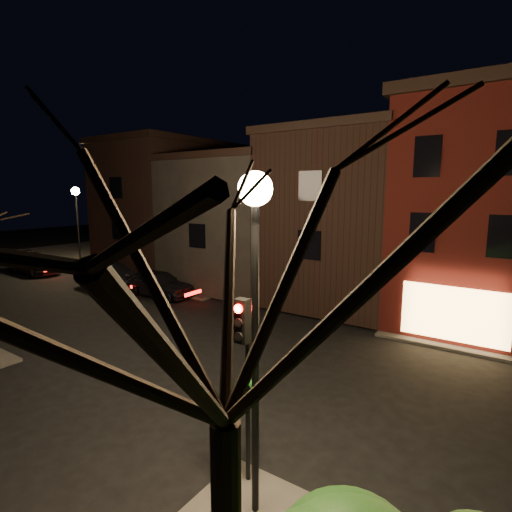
{
  "coord_description": "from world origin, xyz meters",
  "views": [
    {
      "loc": [
        10.1,
        -11.7,
        6.25
      ],
      "look_at": [
        -0.55,
        3.92,
        3.2
      ],
      "focal_mm": 28.0,
      "sensor_mm": 36.0,
      "label": 1
    }
  ],
  "objects_px": {
    "bare_tree_right": "(222,202)",
    "parked_car_a": "(159,283)",
    "traffic_signal": "(245,363)",
    "street_lamp_far": "(76,206)",
    "parked_car_b": "(110,276)",
    "street_lamp_near": "(255,253)",
    "parked_car_c": "(33,263)"
  },
  "relations": [
    {
      "from": "parked_car_b",
      "to": "parked_car_c",
      "type": "relative_size",
      "value": 0.92
    },
    {
      "from": "street_lamp_near",
      "to": "traffic_signal",
      "type": "distance_m",
      "value": 2.49
    },
    {
      "from": "street_lamp_near",
      "to": "bare_tree_right",
      "type": "relative_size",
      "value": 0.76
    },
    {
      "from": "traffic_signal",
      "to": "parked_car_b",
      "type": "height_order",
      "value": "traffic_signal"
    },
    {
      "from": "traffic_signal",
      "to": "bare_tree_right",
      "type": "height_order",
      "value": "bare_tree_right"
    },
    {
      "from": "street_lamp_near",
      "to": "parked_car_c",
      "type": "bearing_deg",
      "value": 160.6
    },
    {
      "from": "parked_car_a",
      "to": "parked_car_b",
      "type": "relative_size",
      "value": 0.95
    },
    {
      "from": "street_lamp_near",
      "to": "parked_car_a",
      "type": "xyz_separation_m",
      "value": [
        -14.15,
        10.37,
        -4.38
      ]
    },
    {
      "from": "parked_car_c",
      "to": "bare_tree_right",
      "type": "bearing_deg",
      "value": -108.89
    },
    {
      "from": "traffic_signal",
      "to": "parked_car_b",
      "type": "bearing_deg",
      "value": 151.85
    },
    {
      "from": "street_lamp_far",
      "to": "bare_tree_right",
      "type": "bearing_deg",
      "value": -29.02
    },
    {
      "from": "street_lamp_far",
      "to": "bare_tree_right",
      "type": "relative_size",
      "value": 0.76
    },
    {
      "from": "traffic_signal",
      "to": "parked_car_a",
      "type": "height_order",
      "value": "traffic_signal"
    },
    {
      "from": "street_lamp_near",
      "to": "traffic_signal",
      "type": "bearing_deg",
      "value": 140.63
    },
    {
      "from": "bare_tree_right",
      "to": "street_lamp_far",
      "type": "bearing_deg",
      "value": 150.98
    },
    {
      "from": "street_lamp_near",
      "to": "parked_car_a",
      "type": "bearing_deg",
      "value": 143.78
    },
    {
      "from": "street_lamp_far",
      "to": "parked_car_b",
      "type": "relative_size",
      "value": 1.31
    },
    {
      "from": "street_lamp_far",
      "to": "parked_car_b",
      "type": "bearing_deg",
      "value": -17.9
    },
    {
      "from": "street_lamp_near",
      "to": "traffic_signal",
      "type": "xyz_separation_m",
      "value": [
        -0.6,
        0.49,
        -2.37
      ]
    },
    {
      "from": "street_lamp_near",
      "to": "parked_car_b",
      "type": "distance_m",
      "value": 21.33
    },
    {
      "from": "bare_tree_right",
      "to": "parked_car_b",
      "type": "xyz_separation_m",
      "value": [
        -19.64,
        12.48,
        -5.33
      ]
    },
    {
      "from": "parked_car_a",
      "to": "parked_car_c",
      "type": "bearing_deg",
      "value": 91.51
    },
    {
      "from": "bare_tree_right",
      "to": "parked_car_a",
      "type": "relative_size",
      "value": 1.81
    },
    {
      "from": "bare_tree_right",
      "to": "traffic_signal",
      "type": "bearing_deg",
      "value": 122.41
    },
    {
      "from": "street_lamp_near",
      "to": "parked_car_b",
      "type": "height_order",
      "value": "street_lamp_near"
    },
    {
      "from": "parked_car_b",
      "to": "parked_car_a",
      "type": "bearing_deg",
      "value": -89.37
    },
    {
      "from": "street_lamp_near",
      "to": "bare_tree_right",
      "type": "distance_m",
      "value": 2.98
    },
    {
      "from": "bare_tree_right",
      "to": "street_lamp_near",
      "type": "bearing_deg",
      "value": 117.47
    },
    {
      "from": "bare_tree_right",
      "to": "parked_car_b",
      "type": "distance_m",
      "value": 23.87
    },
    {
      "from": "parked_car_a",
      "to": "parked_car_b",
      "type": "height_order",
      "value": "parked_car_b"
    },
    {
      "from": "street_lamp_near",
      "to": "parked_car_b",
      "type": "xyz_separation_m",
      "value": [
        -18.34,
        9.98,
        -4.36
      ]
    },
    {
      "from": "traffic_signal",
      "to": "parked_car_c",
      "type": "xyz_separation_m",
      "value": [
        -26.86,
        9.18,
        -2.02
      ]
    }
  ]
}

